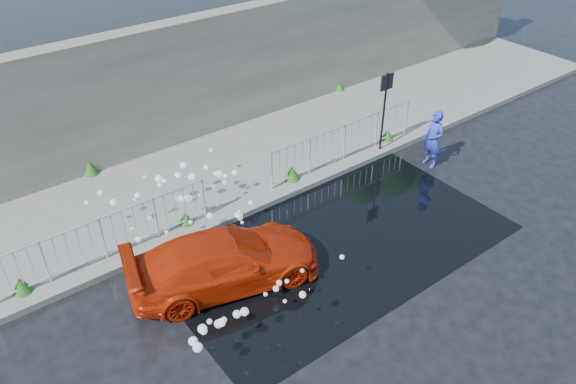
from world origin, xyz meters
name	(u,v)px	position (x,y,z in m)	size (l,w,h in m)	color
ground	(343,270)	(0.00, 0.00, 0.00)	(90.00, 90.00, 0.00)	black
pavement	(223,170)	(0.00, 5.00, 0.07)	(30.00, 4.00, 0.15)	#63635E
curb	(264,204)	(0.00, 3.00, 0.08)	(30.00, 0.25, 0.16)	#63635E
retaining_wall	(178,83)	(0.00, 7.20, 1.90)	(30.00, 0.60, 3.50)	#545047
puddle	(330,238)	(0.50, 1.00, 0.01)	(8.00, 5.00, 0.01)	black
sign_post	(385,100)	(4.20, 3.10, 1.72)	(0.45, 0.06, 2.50)	black
railing_left	(103,237)	(-4.00, 3.35, 0.74)	(5.05, 0.05, 1.10)	silver
railing_right	(344,140)	(3.00, 3.35, 0.74)	(5.05, 0.05, 1.10)	silver
weeds	(218,176)	(-0.44, 4.50, 0.33)	(12.17, 3.93, 0.39)	#1E4C14
water_spray	(201,231)	(-2.25, 2.17, 0.80)	(3.67, 5.60, 1.05)	white
red_car	(225,260)	(-2.21, 1.26, 0.59)	(1.65, 4.06, 1.18)	#AD2006
person	(433,139)	(4.89, 1.80, 0.83)	(0.61, 0.40, 1.66)	#2532BC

